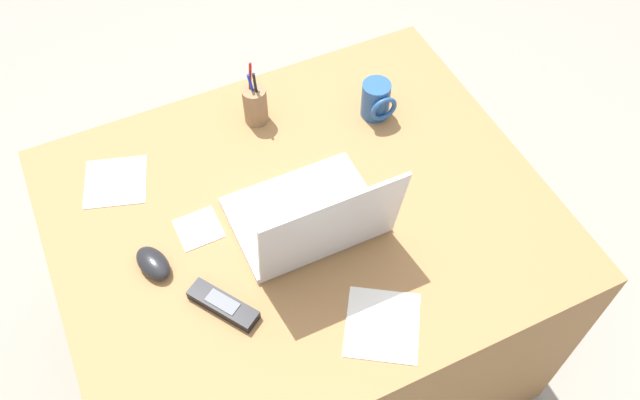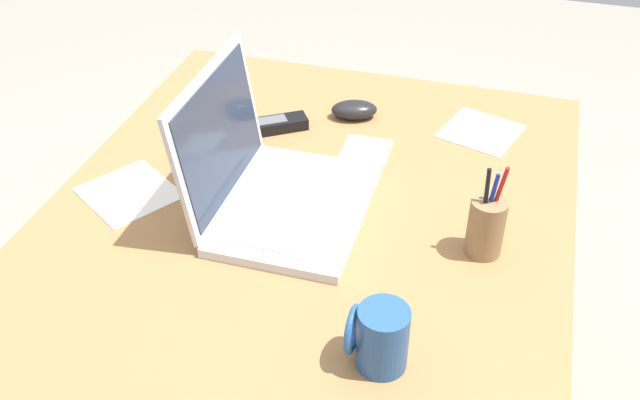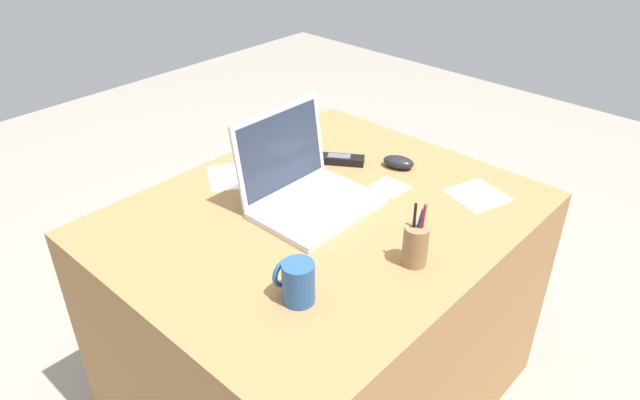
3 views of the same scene
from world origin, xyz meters
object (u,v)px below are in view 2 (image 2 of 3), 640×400
object	(u,v)px
laptop	(271,185)
cordless_phone	(270,126)
computer_mouse	(353,110)
coffee_mug_white	(379,337)
pen_holder	(486,226)

from	to	relation	value
laptop	cordless_phone	world-z (taller)	laptop
computer_mouse	cordless_phone	size ratio (longest dim) A/B	0.63
coffee_mug_white	pen_holder	bearing A→B (deg)	-21.91
laptop	computer_mouse	size ratio (longest dim) A/B	3.36
laptop	pen_holder	xyz separation A→B (m)	(-0.01, -0.37, 0.00)
computer_mouse	cordless_phone	distance (m)	0.18
computer_mouse	pen_holder	bearing A→B (deg)	-156.86
laptop	pen_holder	world-z (taller)	laptop
cordless_phone	pen_holder	bearing A→B (deg)	-119.32
pen_holder	laptop	bearing A→B (deg)	88.34
laptop	cordless_phone	bearing A→B (deg)	20.17
laptop	coffee_mug_white	xyz separation A→B (m)	(-0.29, -0.26, -0.00)
pen_holder	coffee_mug_white	bearing A→B (deg)	158.09
computer_mouse	pen_holder	distance (m)	0.48
cordless_phone	laptop	bearing A→B (deg)	-159.83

